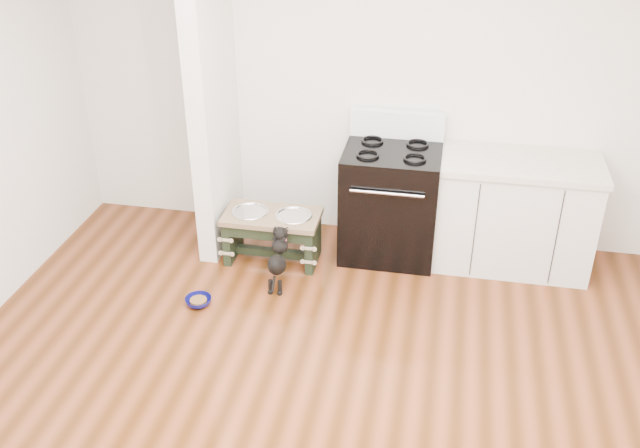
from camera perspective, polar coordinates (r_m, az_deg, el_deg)
The scene contains 8 objects.
ground at distance 4.39m, azimuth -1.20°, elevation -16.55°, with size 5.00×5.00×0.00m, color #46230C.
room_shell at distance 3.41m, azimuth -1.48°, elevation 2.65°, with size 5.00×5.00×5.00m.
partition_wall at distance 5.69m, azimuth -8.64°, elevation 10.69°, with size 0.15×0.80×2.70m, color silver.
oven_range at distance 5.80m, azimuth 5.65°, elevation 1.88°, with size 0.76×0.69×1.14m.
cabinet_run at distance 5.84m, azimuth 15.25°, elevation 0.84°, with size 1.24×0.64×0.91m.
dog_feeder at distance 5.75m, azimuth -3.86°, elevation -0.30°, with size 0.77×0.41×0.44m.
puppy at distance 5.45m, azimuth -3.38°, elevation -2.66°, with size 0.14×0.40×0.47m.
floor_bowl at distance 5.43m, azimuth -9.70°, elevation -6.12°, with size 0.23×0.23×0.06m.
Camera 1 is at (0.67, -2.96, 3.17)m, focal length 40.00 mm.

